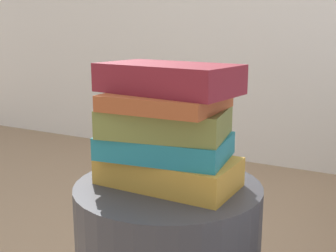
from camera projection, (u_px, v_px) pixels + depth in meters
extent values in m
cube|color=#B7842D|center=(170.00, 171.00, 0.93)|extent=(0.29, 0.16, 0.06)
cube|color=#1E727F|center=(165.00, 146.00, 0.92)|extent=(0.28, 0.20, 0.05)
cube|color=olive|center=(165.00, 122.00, 0.90)|extent=(0.28, 0.21, 0.06)
cube|color=#994723|center=(165.00, 101.00, 0.89)|extent=(0.23, 0.19, 0.03)
cube|color=maroon|center=(167.00, 78.00, 0.88)|extent=(0.30, 0.19, 0.06)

